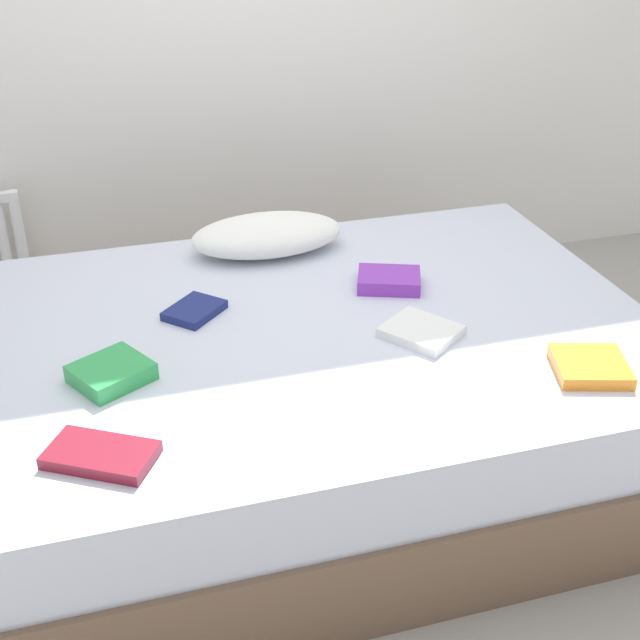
# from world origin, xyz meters

# --- Properties ---
(ground_plane) EXTENTS (8.00, 8.00, 0.00)m
(ground_plane) POSITION_xyz_m (0.00, 0.00, 0.00)
(ground_plane) COLOR #9E998E
(bed) EXTENTS (2.00, 1.50, 0.50)m
(bed) POSITION_xyz_m (0.00, 0.00, 0.25)
(bed) COLOR brown
(bed) RESTS_ON ground
(pillow) EXTENTS (0.53, 0.29, 0.13)m
(pillow) POSITION_xyz_m (-0.05, 0.55, 0.56)
(pillow) COLOR white
(pillow) RESTS_ON bed
(textbook_white) EXTENTS (0.26, 0.27, 0.03)m
(textbook_white) POSITION_xyz_m (0.25, -0.16, 0.51)
(textbook_white) COLOR white
(textbook_white) RESTS_ON bed
(textbook_orange) EXTENTS (0.24, 0.24, 0.04)m
(textbook_orange) POSITION_xyz_m (0.61, -0.47, 0.52)
(textbook_orange) COLOR orange
(textbook_orange) RESTS_ON bed
(textbook_green) EXTENTS (0.24, 0.24, 0.05)m
(textbook_green) POSITION_xyz_m (-0.64, -0.15, 0.52)
(textbook_green) COLOR green
(textbook_green) RESTS_ON bed
(textbook_maroon) EXTENTS (0.29, 0.25, 0.03)m
(textbook_maroon) POSITION_xyz_m (-0.69, -0.48, 0.52)
(textbook_maroon) COLOR maroon
(textbook_maroon) RESTS_ON bed
(textbook_purple) EXTENTS (0.24, 0.21, 0.05)m
(textbook_purple) POSITION_xyz_m (0.27, 0.17, 0.52)
(textbook_purple) COLOR purple
(textbook_purple) RESTS_ON bed
(textbook_navy) EXTENTS (0.21, 0.21, 0.03)m
(textbook_navy) POSITION_xyz_m (-0.37, 0.16, 0.51)
(textbook_navy) COLOR navy
(textbook_navy) RESTS_ON bed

